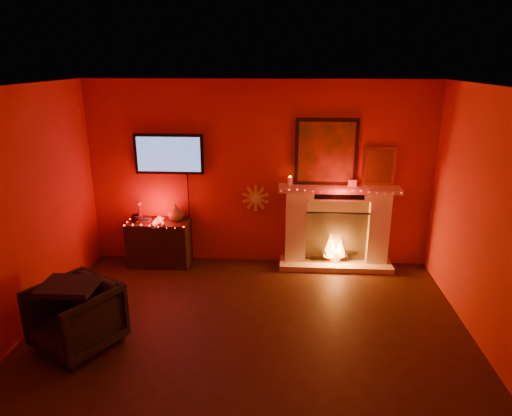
{
  "coord_description": "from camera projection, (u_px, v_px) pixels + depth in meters",
  "views": [
    {
      "loc": [
        0.36,
        -3.94,
        2.95
      ],
      "look_at": [
        0.01,
        1.7,
        1.1
      ],
      "focal_mm": 32.0,
      "sensor_mm": 36.0,
      "label": 1
    }
  ],
  "objects": [
    {
      "name": "tv",
      "position": [
        169.0,
        154.0,
        6.57
      ],
      "size": [
        1.0,
        0.07,
        1.24
      ],
      "color": "black",
      "rests_on": "room"
    },
    {
      "name": "fireplace",
      "position": [
        336.0,
        219.0,
        6.65
      ],
      "size": [
        1.72,
        0.4,
        2.18
      ],
      "color": "beige",
      "rests_on": "floor"
    },
    {
      "name": "sunburst_clock",
      "position": [
        256.0,
        198.0,
        6.72
      ],
      "size": [
        0.4,
        0.03,
        0.4
      ],
      "color": "gold",
      "rests_on": "room"
    },
    {
      "name": "room",
      "position": [
        244.0,
        239.0,
        4.26
      ],
      "size": [
        5.0,
        5.0,
        5.0
      ],
      "color": "black",
      "rests_on": "ground"
    },
    {
      "name": "console_table",
      "position": [
        160.0,
        241.0,
        6.8
      ],
      "size": [
        0.9,
        0.55,
        0.93
      ],
      "color": "black",
      "rests_on": "floor"
    },
    {
      "name": "armchair",
      "position": [
        76.0,
        317.0,
        4.81
      ],
      "size": [
        1.07,
        1.07,
        0.72
      ],
      "primitive_type": "imported",
      "rotation": [
        0.0,
        0.0,
        -0.54
      ],
      "color": "black",
      "rests_on": "floor"
    }
  ]
}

